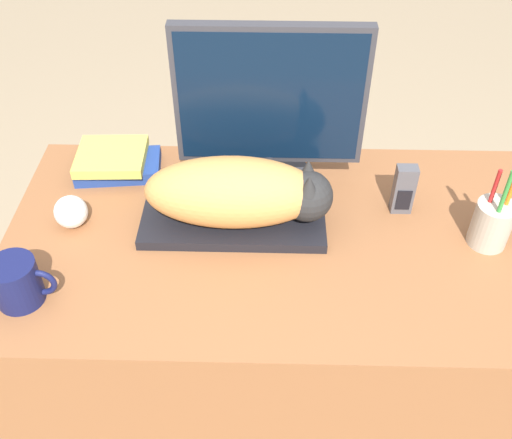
{
  "coord_description": "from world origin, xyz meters",
  "views": [
    {
      "loc": [
        -0.03,
        -0.63,
        1.69
      ],
      "look_at": [
        -0.05,
        0.32,
        0.82
      ],
      "focal_mm": 42.0,
      "sensor_mm": 36.0,
      "label": 1
    }
  ],
  "objects_px": {
    "keyboard": "(233,222)",
    "pen_cup": "(492,223)",
    "phone": "(404,190)",
    "coffee_mug": "(17,282)",
    "baseball": "(71,212)",
    "monitor": "(270,108)",
    "book_stack": "(115,162)",
    "cat": "(243,192)"
  },
  "relations": [
    {
      "from": "coffee_mug",
      "to": "phone",
      "type": "xyz_separation_m",
      "value": [
        0.8,
        0.29,
        0.01
      ]
    },
    {
      "from": "monitor",
      "to": "phone",
      "type": "xyz_separation_m",
      "value": [
        0.31,
        -0.1,
        -0.15
      ]
    },
    {
      "from": "pen_cup",
      "to": "book_stack",
      "type": "xyz_separation_m",
      "value": [
        -0.87,
        0.23,
        -0.03
      ]
    },
    {
      "from": "keyboard",
      "to": "pen_cup",
      "type": "xyz_separation_m",
      "value": [
        0.56,
        -0.04,
        0.04
      ]
    },
    {
      "from": "cat",
      "to": "pen_cup",
      "type": "distance_m",
      "value": 0.54
    },
    {
      "from": "monitor",
      "to": "phone",
      "type": "bearing_deg",
      "value": -17.47
    },
    {
      "from": "cat",
      "to": "pen_cup",
      "type": "xyz_separation_m",
      "value": [
        0.54,
        -0.04,
        -0.04
      ]
    },
    {
      "from": "monitor",
      "to": "coffee_mug",
      "type": "relative_size",
      "value": 3.36
    },
    {
      "from": "monitor",
      "to": "keyboard",
      "type": "bearing_deg",
      "value": -115.7
    },
    {
      "from": "baseball",
      "to": "phone",
      "type": "height_order",
      "value": "phone"
    },
    {
      "from": "baseball",
      "to": "keyboard",
      "type": "bearing_deg",
      "value": 0.34
    },
    {
      "from": "cat",
      "to": "coffee_mug",
      "type": "distance_m",
      "value": 0.49
    },
    {
      "from": "book_stack",
      "to": "keyboard",
      "type": "bearing_deg",
      "value": -32.69
    },
    {
      "from": "keyboard",
      "to": "monitor",
      "type": "distance_m",
      "value": 0.27
    },
    {
      "from": "baseball",
      "to": "coffee_mug",
      "type": "bearing_deg",
      "value": -101.62
    },
    {
      "from": "keyboard",
      "to": "phone",
      "type": "xyz_separation_m",
      "value": [
        0.39,
        0.07,
        0.05
      ]
    },
    {
      "from": "keyboard",
      "to": "monitor",
      "type": "relative_size",
      "value": 0.97
    },
    {
      "from": "keyboard",
      "to": "coffee_mug",
      "type": "height_order",
      "value": "coffee_mug"
    },
    {
      "from": "baseball",
      "to": "cat",
      "type": "bearing_deg",
      "value": 0.32
    },
    {
      "from": "baseball",
      "to": "pen_cup",
      "type": "bearing_deg",
      "value": -2.11
    },
    {
      "from": "cat",
      "to": "baseball",
      "type": "height_order",
      "value": "cat"
    },
    {
      "from": "keyboard",
      "to": "phone",
      "type": "bearing_deg",
      "value": 9.8
    },
    {
      "from": "cat",
      "to": "pen_cup",
      "type": "relative_size",
      "value": 1.94
    },
    {
      "from": "monitor",
      "to": "coffee_mug",
      "type": "distance_m",
      "value": 0.65
    },
    {
      "from": "monitor",
      "to": "book_stack",
      "type": "xyz_separation_m",
      "value": [
        -0.38,
        0.03,
        -0.18
      ]
    },
    {
      "from": "coffee_mug",
      "to": "book_stack",
      "type": "distance_m",
      "value": 0.43
    },
    {
      "from": "phone",
      "to": "cat",
      "type": "bearing_deg",
      "value": -169.6
    },
    {
      "from": "cat",
      "to": "monitor",
      "type": "xyz_separation_m",
      "value": [
        0.06,
        0.16,
        0.11
      ]
    },
    {
      "from": "book_stack",
      "to": "monitor",
      "type": "bearing_deg",
      "value": -4.72
    },
    {
      "from": "book_stack",
      "to": "baseball",
      "type": "bearing_deg",
      "value": -106.77
    },
    {
      "from": "cat",
      "to": "monitor",
      "type": "distance_m",
      "value": 0.21
    },
    {
      "from": "coffee_mug",
      "to": "pen_cup",
      "type": "relative_size",
      "value": 0.6
    },
    {
      "from": "baseball",
      "to": "book_stack",
      "type": "xyz_separation_m",
      "value": [
        0.06,
        0.2,
        -0.01
      ]
    },
    {
      "from": "keyboard",
      "to": "coffee_mug",
      "type": "relative_size",
      "value": 3.24
    },
    {
      "from": "phone",
      "to": "book_stack",
      "type": "bearing_deg",
      "value": 169.46
    },
    {
      "from": "keyboard",
      "to": "baseball",
      "type": "bearing_deg",
      "value": -179.66
    },
    {
      "from": "keyboard",
      "to": "pen_cup",
      "type": "distance_m",
      "value": 0.56
    },
    {
      "from": "coffee_mug",
      "to": "baseball",
      "type": "distance_m",
      "value": 0.23
    },
    {
      "from": "pen_cup",
      "to": "phone",
      "type": "distance_m",
      "value": 0.2
    },
    {
      "from": "keyboard",
      "to": "baseball",
      "type": "height_order",
      "value": "baseball"
    },
    {
      "from": "cat",
      "to": "coffee_mug",
      "type": "relative_size",
      "value": 3.21
    },
    {
      "from": "cat",
      "to": "monitor",
      "type": "bearing_deg",
      "value": 71.1
    }
  ]
}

